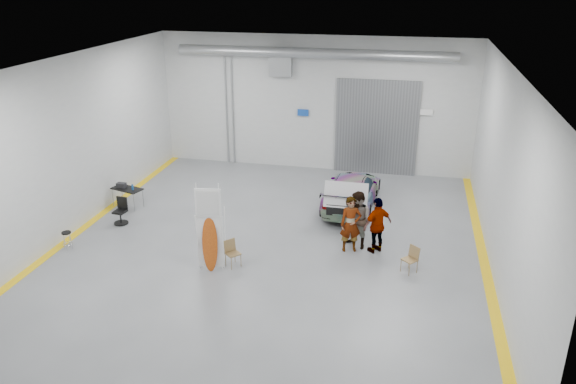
% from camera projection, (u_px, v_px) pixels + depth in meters
% --- Properties ---
extents(ground, '(16.00, 16.00, 0.00)m').
position_uv_depth(ground, '(271.00, 244.00, 18.81)').
color(ground, slate).
rests_on(ground, ground).
extents(room_shell, '(14.02, 16.18, 6.01)m').
position_uv_depth(room_shell, '(293.00, 110.00, 19.26)').
color(room_shell, '#B3B6B8').
rests_on(room_shell, ground).
extents(sedan_car, '(2.10, 4.62, 1.31)m').
position_uv_depth(sedan_car, '(352.00, 190.00, 21.61)').
color(sedan_car, silver).
rests_on(sedan_car, ground).
extents(person_a, '(0.78, 0.62, 1.88)m').
position_uv_depth(person_a, '(351.00, 224.00, 18.07)').
color(person_a, brown).
rests_on(person_a, ground).
extents(person_b, '(1.20, 1.14, 1.94)m').
position_uv_depth(person_b, '(358.00, 220.00, 18.28)').
color(person_b, slate).
rests_on(person_b, ground).
extents(person_c, '(1.11, 1.08, 1.89)m').
position_uv_depth(person_c, '(377.00, 225.00, 18.00)').
color(person_c, '#9A5833').
rests_on(person_c, ground).
extents(surfboard_display, '(0.80, 0.30, 2.83)m').
position_uv_depth(surfboard_display, '(209.00, 236.00, 16.81)').
color(surfboard_display, white).
rests_on(surfboard_display, ground).
extents(folding_chair_near, '(0.55, 0.64, 0.84)m').
position_uv_depth(folding_chair_near, '(233.00, 258.00, 17.36)').
color(folding_chair_near, olive).
rests_on(folding_chair_near, ground).
extents(folding_chair_far, '(0.55, 0.61, 0.83)m').
position_uv_depth(folding_chair_far, '(409.00, 264.00, 17.00)').
color(folding_chair_far, olive).
rests_on(folding_chair_far, ground).
extents(shop_stool, '(0.32, 0.32, 0.62)m').
position_uv_depth(shop_stool, '(67.00, 241.00, 18.37)').
color(shop_stool, black).
rests_on(shop_stool, ground).
extents(work_table, '(1.31, 0.91, 0.97)m').
position_uv_depth(work_table, '(126.00, 188.00, 21.56)').
color(work_table, gray).
rests_on(work_table, ground).
extents(office_chair, '(0.51, 0.51, 0.96)m').
position_uv_depth(office_chair, '(121.00, 212.00, 20.23)').
color(office_chair, black).
rests_on(office_chair, ground).
extents(trunk_lid, '(1.53, 0.93, 0.04)m').
position_uv_depth(trunk_lid, '(346.00, 193.00, 19.54)').
color(trunk_lid, silver).
rests_on(trunk_lid, sedan_car).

